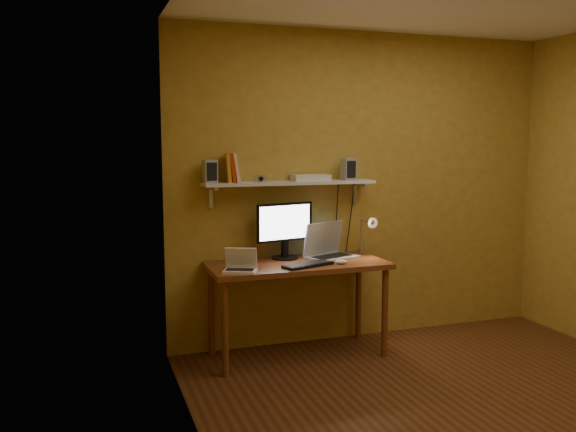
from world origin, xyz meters
name	(u,v)px	position (x,y,z in m)	size (l,w,h in m)	color
room	(480,206)	(0.00, 0.00, 1.30)	(3.44, 3.24, 2.64)	#583316
desk	(298,274)	(-0.72, 1.28, 0.66)	(1.40, 0.60, 0.75)	brown
wall_shelf	(290,183)	(-0.72, 1.47, 1.36)	(1.40, 0.25, 0.21)	silver
monitor	(285,228)	(-0.76, 1.47, 1.00)	(0.49, 0.25, 0.45)	black
laptop	(328,249)	(-0.41, 1.40, 0.83)	(0.46, 0.40, 0.29)	#909398
netbook	(240,265)	(-1.22, 1.11, 0.80)	(0.28, 0.25, 0.18)	white
keyboard	(308,265)	(-0.69, 1.13, 0.76)	(0.40, 0.13, 0.02)	black
mouse	(341,262)	(-0.41, 1.13, 0.77)	(0.10, 0.06, 0.03)	white
desk_lamp	(368,230)	(-0.06, 1.41, 0.96)	(0.09, 0.23, 0.38)	silver
speaker_left	(210,171)	(-1.36, 1.48, 1.46)	(0.10, 0.10, 0.18)	#909398
speaker_right	(348,169)	(-0.21, 1.46, 1.46)	(0.10, 0.10, 0.18)	#909398
books	(232,168)	(-1.18, 1.49, 1.49)	(0.13, 0.16, 0.22)	#C37E21
shelf_camera	(261,179)	(-0.97, 1.42, 1.40)	(0.10, 0.05, 0.06)	silver
router	(310,178)	(-0.53, 1.48, 1.40)	(0.29, 0.20, 0.05)	white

